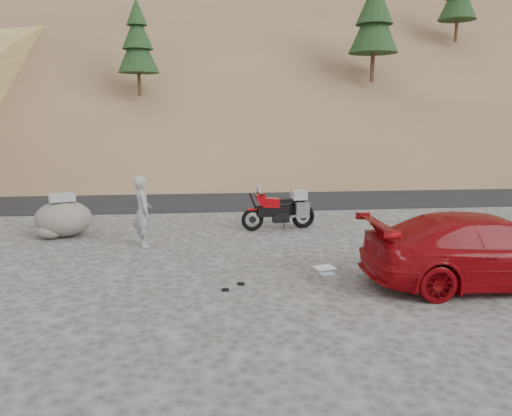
{
  "coord_description": "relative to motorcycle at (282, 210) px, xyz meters",
  "views": [
    {
      "loc": [
        -0.86,
        -11.44,
        3.33
      ],
      "look_at": [
        0.4,
        0.89,
        1.0
      ],
      "focal_mm": 35.0,
      "sensor_mm": 36.0,
      "label": 1
    }
  ],
  "objects": [
    {
      "name": "motorcycle",
      "position": [
        0.0,
        0.0,
        0.0
      ],
      "size": [
        2.25,
        0.88,
        1.35
      ],
      "rotation": [
        0.0,
        0.0,
        0.18
      ],
      "color": "black",
      "rests_on": "ground"
    },
    {
      "name": "hillside",
      "position": [
        -1.4,
        38.11,
        10.5
      ],
      "size": [
        120.0,
        73.0,
        46.72
      ],
      "color": "brown",
      "rests_on": "ground"
    },
    {
      "name": "gear_white_cloth",
      "position": [
        0.36,
        -3.87,
        -0.57
      ],
      "size": [
        0.52,
        0.49,
        0.01
      ],
      "primitive_type": "cube",
      "rotation": [
        0.0,
        0.0,
        0.29
      ],
      "color": "white",
      "rests_on": "ground"
    },
    {
      "name": "gear_glove_b",
      "position": [
        -1.88,
        -5.09,
        -0.55
      ],
      "size": [
        0.14,
        0.11,
        0.04
      ],
      "primitive_type": "cube",
      "rotation": [
        0.0,
        0.0,
        0.1
      ],
      "color": "black",
      "rests_on": "ground"
    },
    {
      "name": "gear_blue_cloth",
      "position": [
        0.33,
        -4.3,
        -0.57
      ],
      "size": [
        0.34,
        0.28,
        0.01
      ],
      "primitive_type": "cube",
      "rotation": [
        0.0,
        0.0,
        0.24
      ],
      "color": "#91BAE0",
      "rests_on": "ground"
    },
    {
      "name": "gear_blue_mat",
      "position": [
        1.84,
        -3.63,
        -0.49
      ],
      "size": [
        0.44,
        0.34,
        0.16
      ],
      "primitive_type": "cylinder",
      "rotation": [
        0.0,
        1.57,
        0.5
      ],
      "color": "#1A489D",
      "rests_on": "ground"
    },
    {
      "name": "red_car",
      "position": [
        3.26,
        -5.24,
        -0.57
      ],
      "size": [
        4.86,
        1.98,
        1.41
      ],
      "primitive_type": "imported",
      "rotation": [
        0.0,
        0.0,
        1.57
      ],
      "color": "maroon",
      "rests_on": "ground"
    },
    {
      "name": "ground",
      "position": [
        -1.35,
        -2.77,
        -0.57
      ],
      "size": [
        140.0,
        140.0,
        0.0
      ],
      "primitive_type": "plane",
      "color": "#3F3D3A",
      "rests_on": "ground"
    },
    {
      "name": "small_rock",
      "position": [
        -6.44,
        -0.51,
        -0.35
      ],
      "size": [
        0.95,
        0.9,
        0.45
      ],
      "rotation": [
        0.0,
        0.0,
        -0.37
      ],
      "color": "#5B574E",
      "rests_on": "ground"
    },
    {
      "name": "road",
      "position": [
        -1.35,
        6.23,
        -0.57
      ],
      "size": [
        120.0,
        7.0,
        0.05
      ],
      "primitive_type": "cube",
      "color": "black",
      "rests_on": "ground"
    },
    {
      "name": "gear_glove_a",
      "position": [
        -1.55,
        -4.77,
        -0.56
      ],
      "size": [
        0.16,
        0.13,
        0.04
      ],
      "primitive_type": "cube",
      "rotation": [
        0.0,
        0.0,
        -0.33
      ],
      "color": "black",
      "rests_on": "ground"
    },
    {
      "name": "man",
      "position": [
        -3.83,
        -1.54,
        -0.57
      ],
      "size": [
        0.61,
        0.76,
        1.81
      ],
      "primitive_type": "imported",
      "rotation": [
        0.0,
        0.0,
        1.87
      ],
      "color": "gray",
      "rests_on": "ground"
    },
    {
      "name": "boulder",
      "position": [
        -6.15,
        -0.26,
        -0.06
      ],
      "size": [
        1.72,
        1.52,
        1.17
      ],
      "rotation": [
        0.0,
        0.0,
        0.16
      ],
      "color": "#5B574E",
      "rests_on": "ground"
    }
  ]
}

